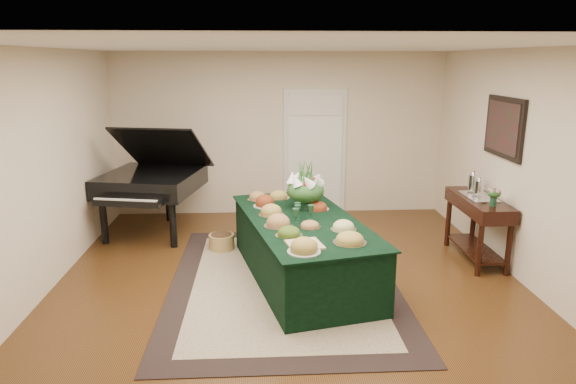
{
  "coord_description": "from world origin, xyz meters",
  "views": [
    {
      "loc": [
        -0.32,
        -5.56,
        2.57
      ],
      "look_at": [
        0.0,
        0.3,
        1.05
      ],
      "focal_mm": 32.0,
      "sensor_mm": 36.0,
      "label": 1
    }
  ],
  "objects": [
    {
      "name": "mahogany_sideboard",
      "position": [
        2.5,
        0.67,
        0.65
      ],
      "size": [
        0.45,
        1.26,
        0.84
      ],
      "color": "black",
      "rests_on": "ground"
    },
    {
      "name": "buffet_table",
      "position": [
        0.17,
        0.19,
        0.38
      ],
      "size": [
        1.75,
        2.77,
        0.75
      ],
      "color": "black",
      "rests_on": "ground"
    },
    {
      "name": "cutting_board",
      "position": [
        0.11,
        -0.68,
        0.78
      ],
      "size": [
        0.41,
        0.41,
        0.1
      ],
      "color": "tan",
      "rests_on": "buffet_table"
    },
    {
      "name": "grand_piano",
      "position": [
        -1.94,
        1.98,
        0.82
      ],
      "size": [
        1.68,
        1.8,
        1.65
      ],
      "color": "black",
      "rests_on": "ground"
    },
    {
      "name": "area_rug",
      "position": [
        -0.07,
        0.05,
        0.01
      ],
      "size": [
        2.64,
        3.69,
        0.01
      ],
      "color": "black",
      "rests_on": "ground"
    },
    {
      "name": "wall_painting",
      "position": [
        2.72,
        0.67,
        1.75
      ],
      "size": [
        0.05,
        0.95,
        0.75
      ],
      "color": "black",
      "rests_on": "ground"
    },
    {
      "name": "green_goblets",
      "position": [
        0.14,
        0.17,
        0.84
      ],
      "size": [
        0.26,
        0.32,
        0.18
      ],
      "color": "#163823",
      "rests_on": "buffet_table"
    },
    {
      "name": "ground",
      "position": [
        0.0,
        0.0,
        0.0
      ],
      "size": [
        6.0,
        6.0,
        0.0
      ],
      "primitive_type": "plane",
      "color": "black",
      "rests_on": "ground"
    },
    {
      "name": "floral_centerpiece",
      "position": [
        0.24,
        0.66,
        1.03
      ],
      "size": [
        0.49,
        0.49,
        0.49
      ],
      "color": "#163823",
      "rests_on": "buffet_table"
    },
    {
      "name": "wicker_basket",
      "position": [
        -0.88,
        1.21,
        0.11
      ],
      "size": [
        0.35,
        0.35,
        0.22
      ],
      "primitive_type": "cylinder",
      "color": "olive",
      "rests_on": "ground"
    },
    {
      "name": "tea_service",
      "position": [
        2.5,
        0.8,
        0.96
      ],
      "size": [
        0.34,
        0.58,
        0.3
      ],
      "color": "silver",
      "rests_on": "mahogany_sideboard"
    },
    {
      "name": "pink_bouquet",
      "position": [
        2.5,
        0.29,
        0.99
      ],
      "size": [
        0.18,
        0.18,
        0.23
      ],
      "color": "#163823",
      "rests_on": "mahogany_sideboard"
    },
    {
      "name": "kitchen_doorway",
      "position": [
        0.6,
        2.97,
        1.02
      ],
      "size": [
        1.05,
        0.07,
        2.1
      ],
      "color": "silver",
      "rests_on": "ground"
    },
    {
      "name": "food_platters",
      "position": [
        0.08,
        0.15,
        0.79
      ],
      "size": [
        1.26,
        2.41,
        0.12
      ],
      "color": "silver",
      "rests_on": "buffet_table"
    }
  ]
}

